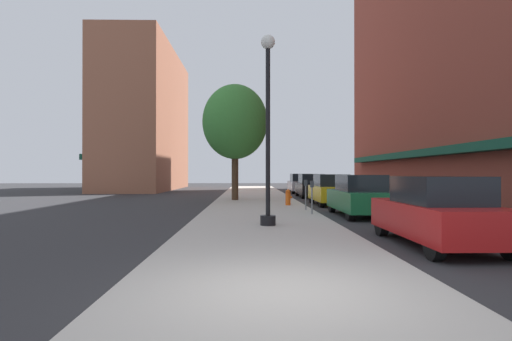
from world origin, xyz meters
The scene contains 14 objects.
ground_plane centered at (4.00, 18.00, 0.00)m, with size 90.00×90.00×0.00m, color #2D2D30.
sidewalk_slab centered at (0.00, 19.00, 0.06)m, with size 4.80×50.00×0.12m, color #B7B2A8.
building_right_brick centered at (14.99, 22.00, 12.76)m, with size 6.80×40.00×25.57m.
building_far_background centered at (-11.01, 37.00, 7.12)m, with size 6.80×18.00×14.28m.
lamppost centered at (0.14, 7.01, 3.20)m, with size 0.48×0.48×5.90m.
fire_hydrant centered at (1.54, 14.80, 0.52)m, with size 0.33×0.26×0.79m.
parking_meter_near centered at (2.05, 12.17, 0.95)m, with size 0.14×0.09×1.31m.
parking_meter_far centered at (2.05, 10.45, 0.95)m, with size 0.14×0.09×1.31m.
tree_near centered at (-1.25, 18.82, 4.77)m, with size 3.88×3.88×6.91m.
car_red centered at (4.00, 3.96, 0.81)m, with size 1.80×4.30×1.66m.
car_green centered at (4.00, 10.64, 0.81)m, with size 1.80×4.30×1.66m.
car_yellow centered at (4.00, 16.41, 0.81)m, with size 1.80×4.30×1.66m.
car_black centered at (4.00, 23.27, 0.81)m, with size 1.80×4.30×1.66m.
car_silver centered at (4.00, 29.23, 0.81)m, with size 1.80×4.30×1.66m.
Camera 1 is at (-0.48, -5.63, 1.74)m, focal length 28.73 mm.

